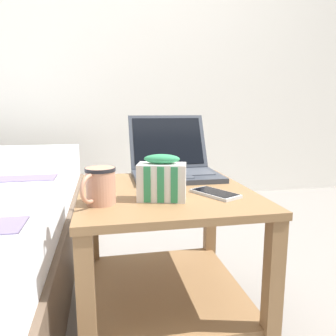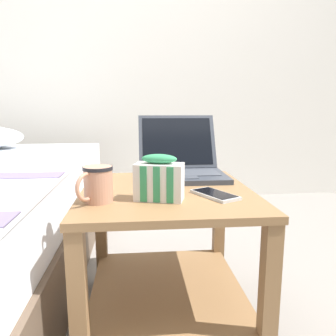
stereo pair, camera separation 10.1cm
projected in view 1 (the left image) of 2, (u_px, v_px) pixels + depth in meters
The scene contains 7 objects.
ground_plane at pixel (166, 319), 1.15m from camera, with size 8.00×8.00×0.00m, color gray.
back_wall at pixel (125, 39), 2.49m from camera, with size 8.00×0.05×2.50m.
bedside_table at pixel (165, 238), 1.09m from camera, with size 0.55×0.59×0.47m.
laptop at pixel (174, 164), 1.28m from camera, with size 0.32×0.35×0.23m.
mug_front_left at pixel (100, 184), 0.89m from camera, with size 0.10×0.11×0.10m.
snack_bag at pixel (162, 180), 0.94m from camera, with size 0.15×0.11×0.13m.
cell_phone at pixel (215, 193), 1.00m from camera, with size 0.14×0.17×0.01m.
Camera 1 is at (-0.19, -1.02, 0.73)m, focal length 35.00 mm.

